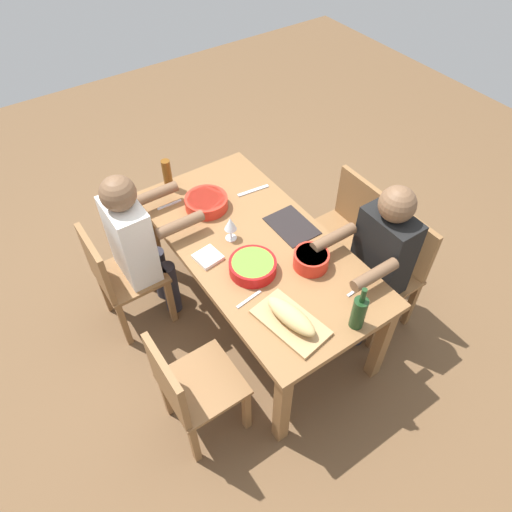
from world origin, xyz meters
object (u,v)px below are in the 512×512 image
Objects in this scene: diner_far_right at (378,257)px; chair_far_center at (344,226)px; wine_bottle at (359,312)px; serving_bowl_pasta at (311,259)px; wine_glass at (230,225)px; dining_table at (256,254)px; chair_near_right at (188,387)px; serving_bowl_fruit at (206,202)px; chair_far_right at (392,267)px; napkin_stack at (208,257)px; serving_bowl_salad at (253,266)px; beer_bottle at (167,175)px; cutting_board at (290,322)px; bread_loaf at (291,316)px; chair_near_left at (118,275)px; diner_near_left at (138,240)px.

diner_far_right is 1.41× the size of chair_far_center.
wine_bottle reaches higher than chair_far_center.
wine_glass reaches higher than serving_bowl_pasta.
dining_table is 0.90m from chair_near_right.
chair_far_center is at bearing 61.26° from serving_bowl_fruit.
chair_far_right is at bearing 76.05° from serving_bowl_pasta.
wine_bottle reaches higher than dining_table.
wine_bottle is 0.93m from napkin_stack.
napkin_stack is (0.07, -0.20, -0.10)m from wine_glass.
chair_far_right is 0.99m from serving_bowl_salad.
serving_bowl_pasta is at bearing 17.65° from beer_bottle.
chair_far_center is at bearing 122.01° from cutting_board.
wine_bottle is (0.45, -0.06, 0.05)m from serving_bowl_pasta.
wine_bottle reaches higher than cutting_board.
bread_loaf is at bearing -52.79° from serving_bowl_pasta.
chair_near_left reaches higher than serving_bowl_fruit.
chair_far_right is at bearing 41.89° from serving_bowl_fruit.
serving_bowl_pasta is at bearing -103.95° from chair_far_right.
chair_far_right reaches higher than napkin_stack.
dining_table is at bearing 57.98° from chair_near_left.
chair_near_right is at bearing -47.68° from wine_glass.
chair_far_right is 3.12× the size of serving_bowl_salad.
diner_far_right reaches higher than cutting_board.
chair_near_right is 3.12× the size of serving_bowl_salad.
diner_far_right is at bearing 70.19° from serving_bowl_pasta.
serving_bowl_fruit is at bearing 88.73° from chair_near_left.
chair_near_left is at bearing -91.27° from serving_bowl_fruit.
bread_loaf reaches higher than serving_bowl_pasta.
diner_far_right is at bearing -21.29° from chair_far_center.
chair_far_center is (-0.47, 0.00, 0.00)m from chair_far_right.
wine_bottle is 1.32× the size of beer_bottle.
dining_table is at bearing 39.13° from wine_glass.
chair_near_left is 3.86× the size of beer_bottle.
diner_far_right is 1.41× the size of chair_near_left.
serving_bowl_salad is at bearing -116.96° from serving_bowl_pasta.
napkin_stack is (-0.64, -0.12, 0.00)m from cutting_board.
wine_glass is at bearing -131.57° from diner_far_right.
bread_loaf reaches higher than cutting_board.
diner_far_right is 5.85× the size of serving_bowl_pasta.
diner_near_left is at bearing -126.52° from wine_glass.
diner_far_right reaches higher than wine_glass.
beer_bottle is at bearing 170.94° from napkin_stack.
chair_far_right is 1.64m from diner_near_left.
chair_far_right is 1.11m from wine_glass.
wine_glass reaches higher than chair_near_left.
cutting_board is (0.58, -0.93, 0.27)m from chair_far_center.
wine_glass is at bearing -3.83° from serving_bowl_fruit.
beer_bottle is (-0.30, 0.57, 0.37)m from chair_near_left.
chair_near_right is (0.00, -1.51, 0.00)m from chair_far_right.
chair_near_right is at bearing -11.03° from diner_near_left.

